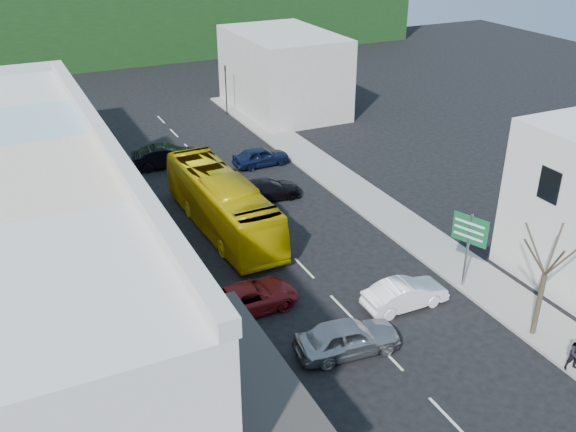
% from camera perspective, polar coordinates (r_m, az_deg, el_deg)
% --- Properties ---
extents(ground, '(120.00, 120.00, 0.00)m').
position_cam_1_polar(ground, '(31.19, 4.81, -8.09)').
color(ground, black).
rests_on(ground, ground).
extents(sidewalk_left, '(3.00, 52.00, 0.15)m').
position_cam_1_polar(sidewalk_left, '(36.94, -13.30, -2.69)').
color(sidewalk_left, gray).
rests_on(sidewalk_left, ground).
extents(sidewalk_right, '(3.00, 52.00, 0.15)m').
position_cam_1_polar(sidewalk_right, '(42.02, 6.89, 1.59)').
color(sidewalk_right, gray).
rests_on(sidewalk_right, ground).
extents(shopfront_row, '(8.25, 30.00, 8.00)m').
position_cam_1_polar(shopfront_row, '(30.23, -21.03, -2.29)').
color(shopfront_row, silver).
rests_on(shopfront_row, ground).
extents(distant_block_left, '(8.00, 10.00, 6.00)m').
position_cam_1_polar(distant_block_left, '(51.11, -23.12, 7.73)').
color(distant_block_left, '#B7B2A8').
rests_on(distant_block_left, ground).
extents(distant_block_right, '(8.00, 12.00, 7.00)m').
position_cam_1_polar(distant_block_right, '(59.10, -0.44, 12.68)').
color(distant_block_right, '#B7B2A8').
rests_on(distant_block_right, ground).
extents(bus, '(2.85, 11.67, 3.10)m').
position_cam_1_polar(bus, '(37.62, -5.90, 1.01)').
color(bus, '#D3B304').
rests_on(bus, ground).
extents(car_silver, '(4.57, 2.26, 1.40)m').
position_cam_1_polar(car_silver, '(28.07, 5.31, -10.81)').
color(car_silver, '#9D9DA1').
rests_on(car_silver, ground).
extents(car_white, '(4.41, 1.83, 1.40)m').
position_cam_1_polar(car_white, '(31.28, 10.37, -6.83)').
color(car_white, white).
rests_on(car_white, ground).
extents(car_red, '(4.67, 2.08, 1.40)m').
position_cam_1_polar(car_red, '(30.63, -3.47, -7.18)').
color(car_red, maroon).
rests_on(car_red, ground).
extents(car_black_near, '(4.63, 2.18, 1.40)m').
position_cam_1_polar(car_black_near, '(41.54, -1.96, 2.41)').
color(car_black_near, black).
rests_on(car_black_near, ground).
extents(car_navy_mid, '(4.42, 1.85, 1.40)m').
position_cam_1_polar(car_navy_mid, '(46.90, -2.42, 5.31)').
color(car_navy_mid, black).
rests_on(car_navy_mid, ground).
extents(car_black_far, '(4.57, 2.27, 1.40)m').
position_cam_1_polar(car_black_far, '(47.48, -10.76, 5.12)').
color(car_black_far, black).
rests_on(car_black_far, ground).
extents(pedestrian_left, '(0.48, 0.65, 1.70)m').
position_cam_1_polar(pedestrian_left, '(29.12, -7.65, -8.67)').
color(pedestrian_left, black).
rests_on(pedestrian_left, sidewalk_left).
extents(direction_sign, '(1.46, 1.99, 4.12)m').
position_cam_1_polar(direction_sign, '(32.66, 15.62, -3.10)').
color(direction_sign, '#115C2F').
rests_on(direction_sign, ground).
extents(street_tree, '(2.78, 2.78, 6.38)m').
position_cam_1_polar(street_tree, '(29.61, 21.86, -4.88)').
color(street_tree, '#372D21').
rests_on(street_tree, ground).
extents(traffic_signal, '(1.07, 1.21, 4.46)m').
position_cam_1_polar(traffic_signal, '(58.28, -5.53, 11.07)').
color(traffic_signal, black).
rests_on(traffic_signal, ground).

